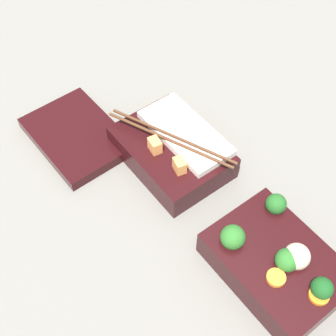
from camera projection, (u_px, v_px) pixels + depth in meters
ground_plane at (212, 208)px, 0.74m from camera, size 3.00×3.00×0.00m
bento_tray_vegetable at (278, 261)px, 0.65m from camera, size 0.19×0.13×0.07m
bento_tray_rice at (173, 150)px, 0.78m from camera, size 0.22×0.13×0.07m
bento_lid at (77, 136)px, 0.82m from camera, size 0.19×0.14×0.02m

